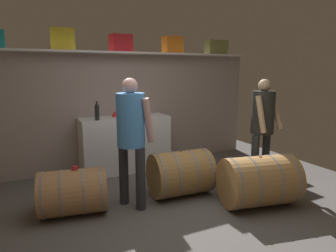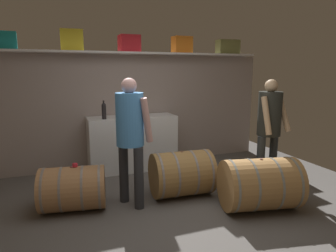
{
  "view_description": "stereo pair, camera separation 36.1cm",
  "coord_description": "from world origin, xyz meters",
  "px_view_note": "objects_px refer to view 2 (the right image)",
  "views": [
    {
      "loc": [
        -1.59,
        -2.92,
        1.75
      ],
      "look_at": [
        0.1,
        0.55,
        1.02
      ],
      "focal_mm": 32.12,
      "sensor_mm": 36.0,
      "label": 1
    },
    {
      "loc": [
        -1.26,
        -3.06,
        1.75
      ],
      "look_at": [
        0.1,
        0.55,
        1.02
      ],
      "focal_mm": 32.12,
      "sensor_mm": 36.0,
      "label": 2
    }
  ],
  "objects_px": {
    "wine_bottle_dark": "(104,111)",
    "wine_barrel_near": "(73,188)",
    "toolcase_orange": "(182,45)",
    "visitor_tasting": "(270,122)",
    "tasting_cup": "(75,165)",
    "work_cabinet": "(132,143)",
    "wine_barrel_flank": "(260,184)",
    "wine_glass": "(146,111)",
    "toolcase_yellow": "(72,40)",
    "red_funnel": "(123,113)",
    "wine_barrel_far": "(182,173)",
    "winemaker_pouring": "(130,129)",
    "toolcase_teal": "(3,40)",
    "toolcase_red": "(129,44)",
    "toolcase_olive": "(228,47)"
  },
  "relations": [
    {
      "from": "toolcase_orange",
      "to": "wine_barrel_flank",
      "type": "relative_size",
      "value": 0.33
    },
    {
      "from": "work_cabinet",
      "to": "wine_barrel_far",
      "type": "distance_m",
      "value": 1.42
    },
    {
      "from": "toolcase_yellow",
      "to": "work_cabinet",
      "type": "height_order",
      "value": "toolcase_yellow"
    },
    {
      "from": "toolcase_red",
      "to": "wine_barrel_flank",
      "type": "bearing_deg",
      "value": -65.69
    },
    {
      "from": "wine_barrel_far",
      "to": "toolcase_olive",
      "type": "bearing_deg",
      "value": 47.1
    },
    {
      "from": "wine_glass",
      "to": "wine_barrel_near",
      "type": "distance_m",
      "value": 1.93
    },
    {
      "from": "toolcase_teal",
      "to": "work_cabinet",
      "type": "distance_m",
      "value": 2.56
    },
    {
      "from": "toolcase_orange",
      "to": "visitor_tasting",
      "type": "xyz_separation_m",
      "value": [
        0.72,
        -1.65,
        -1.21
      ]
    },
    {
      "from": "red_funnel",
      "to": "tasting_cup",
      "type": "xyz_separation_m",
      "value": [
        -0.91,
        -1.41,
        -0.42
      ]
    },
    {
      "from": "toolcase_yellow",
      "to": "wine_glass",
      "type": "bearing_deg",
      "value": -10.52
    },
    {
      "from": "toolcase_red",
      "to": "toolcase_olive",
      "type": "distance_m",
      "value": 1.95
    },
    {
      "from": "toolcase_orange",
      "to": "red_funnel",
      "type": "distance_m",
      "value": 1.66
    },
    {
      "from": "red_funnel",
      "to": "winemaker_pouring",
      "type": "bearing_deg",
      "value": -98.49
    },
    {
      "from": "toolcase_yellow",
      "to": "wine_barrel_near",
      "type": "height_order",
      "value": "toolcase_yellow"
    },
    {
      "from": "tasting_cup",
      "to": "wine_bottle_dark",
      "type": "bearing_deg",
      "value": 64.51
    },
    {
      "from": "visitor_tasting",
      "to": "toolcase_teal",
      "type": "bearing_deg",
      "value": -37.49
    },
    {
      "from": "wine_barrel_near",
      "to": "wine_barrel_flank",
      "type": "bearing_deg",
      "value": -10.47
    },
    {
      "from": "tasting_cup",
      "to": "visitor_tasting",
      "type": "distance_m",
      "value": 2.81
    },
    {
      "from": "toolcase_yellow",
      "to": "visitor_tasting",
      "type": "height_order",
      "value": "toolcase_yellow"
    },
    {
      "from": "toolcase_yellow",
      "to": "wine_barrel_far",
      "type": "height_order",
      "value": "toolcase_yellow"
    },
    {
      "from": "toolcase_orange",
      "to": "winemaker_pouring",
      "type": "bearing_deg",
      "value": -133.74
    },
    {
      "from": "tasting_cup",
      "to": "winemaker_pouring",
      "type": "distance_m",
      "value": 0.82
    },
    {
      "from": "toolcase_orange",
      "to": "red_funnel",
      "type": "xyz_separation_m",
      "value": [
        -1.15,
        -0.06,
        -1.19
      ]
    },
    {
      "from": "wine_bottle_dark",
      "to": "wine_barrel_flank",
      "type": "bearing_deg",
      "value": -50.51
    },
    {
      "from": "toolcase_olive",
      "to": "wine_bottle_dark",
      "type": "xyz_separation_m",
      "value": [
        -2.47,
        -0.31,
        -1.09
      ]
    },
    {
      "from": "toolcase_red",
      "to": "visitor_tasting",
      "type": "bearing_deg",
      "value": -45.54
    },
    {
      "from": "wine_glass",
      "to": "tasting_cup",
      "type": "height_order",
      "value": "wine_glass"
    },
    {
      "from": "wine_bottle_dark",
      "to": "wine_barrel_near",
      "type": "relative_size",
      "value": 0.35
    },
    {
      "from": "toolcase_orange",
      "to": "tasting_cup",
      "type": "bearing_deg",
      "value": -147.16
    },
    {
      "from": "toolcase_olive",
      "to": "wine_barrel_far",
      "type": "bearing_deg",
      "value": -132.56
    },
    {
      "from": "toolcase_red",
      "to": "visitor_tasting",
      "type": "xyz_separation_m",
      "value": [
        1.7,
        -1.65,
        -1.2
      ]
    },
    {
      "from": "wine_barrel_far",
      "to": "visitor_tasting",
      "type": "relative_size",
      "value": 0.54
    },
    {
      "from": "toolcase_teal",
      "to": "wine_bottle_dark",
      "type": "relative_size",
      "value": 1.21
    },
    {
      "from": "toolcase_red",
      "to": "tasting_cup",
      "type": "relative_size",
      "value": 5.22
    },
    {
      "from": "tasting_cup",
      "to": "wine_barrel_flank",
      "type": "bearing_deg",
      "value": -20.23
    },
    {
      "from": "toolcase_orange",
      "to": "wine_bottle_dark",
      "type": "bearing_deg",
      "value": -171.08
    },
    {
      "from": "toolcase_olive",
      "to": "wine_barrel_near",
      "type": "height_order",
      "value": "toolcase_olive"
    },
    {
      "from": "wine_barrel_flank",
      "to": "wine_bottle_dark",
      "type": "bearing_deg",
      "value": 141.28
    },
    {
      "from": "toolcase_teal",
      "to": "red_funnel",
      "type": "relative_size",
      "value": 3.35
    },
    {
      "from": "work_cabinet",
      "to": "winemaker_pouring",
      "type": "relative_size",
      "value": 0.92
    },
    {
      "from": "wine_barrel_near",
      "to": "work_cabinet",
      "type": "bearing_deg",
      "value": 59.35
    },
    {
      "from": "wine_glass",
      "to": "red_funnel",
      "type": "xyz_separation_m",
      "value": [
        -0.36,
        0.22,
        -0.04
      ]
    },
    {
      "from": "wine_bottle_dark",
      "to": "wine_glass",
      "type": "distance_m",
      "value": 0.73
    },
    {
      "from": "toolcase_olive",
      "to": "wine_glass",
      "type": "height_order",
      "value": "toolcase_olive"
    },
    {
      "from": "toolcase_yellow",
      "to": "work_cabinet",
      "type": "relative_size",
      "value": 0.23
    },
    {
      "from": "work_cabinet",
      "to": "wine_bottle_dark",
      "type": "height_order",
      "value": "wine_bottle_dark"
    },
    {
      "from": "wine_bottle_dark",
      "to": "wine_barrel_flank",
      "type": "xyz_separation_m",
      "value": [
        1.62,
        -1.96,
        -0.76
      ]
    },
    {
      "from": "wine_bottle_dark",
      "to": "winemaker_pouring",
      "type": "xyz_separation_m",
      "value": [
        0.13,
        -1.27,
        -0.08
      ]
    },
    {
      "from": "toolcase_olive",
      "to": "visitor_tasting",
      "type": "distance_m",
      "value": 2.05
    },
    {
      "from": "wine_bottle_dark",
      "to": "wine_barrel_near",
      "type": "bearing_deg",
      "value": -117.14
    }
  ]
}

